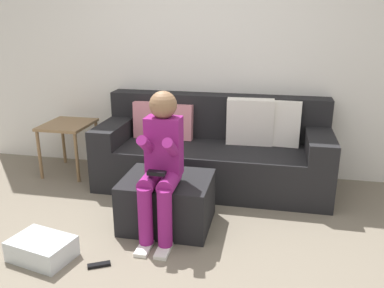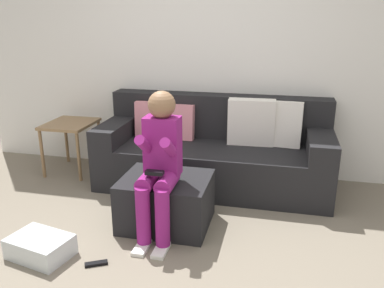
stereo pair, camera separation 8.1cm
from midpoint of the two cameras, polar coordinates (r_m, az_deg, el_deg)
ground_plane at (r=3.04m, az=-5.97°, el=-16.89°), size 7.00×7.00×0.00m
wall_back at (r=4.47m, az=2.02°, el=13.11°), size 5.39×0.10×2.71m
couch_sectional at (r=4.22m, az=3.85°, el=-1.08°), size 2.37×0.90×0.92m
ottoman at (r=3.45m, az=-3.02°, el=-8.17°), size 0.74×0.60×0.43m
person_seated at (r=3.13m, az=-3.95°, el=-2.45°), size 0.29×0.57×1.18m
storage_bin at (r=3.27m, az=-20.14°, el=-13.61°), size 0.50×0.40×0.16m
side_table at (r=4.71m, az=-16.49°, el=1.94°), size 0.50×0.58×0.58m
remote_near_ottoman at (r=3.10m, az=-12.75°, el=-16.32°), size 0.17×0.12×0.02m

